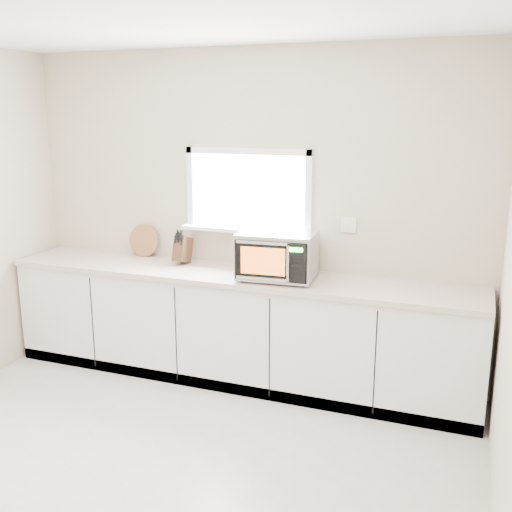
% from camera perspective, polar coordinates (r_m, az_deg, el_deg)
% --- Properties ---
extents(ground, '(4.00, 4.00, 0.00)m').
position_cam_1_polar(ground, '(3.86, -12.32, -21.31)').
color(ground, beige).
rests_on(ground, ground).
extents(back_wall, '(4.00, 0.17, 2.70)m').
position_cam_1_polar(back_wall, '(5.02, -0.69, 4.13)').
color(back_wall, beige).
rests_on(back_wall, ground).
extents(cabinets, '(3.92, 0.60, 0.88)m').
position_cam_1_polar(cabinets, '(4.99, -1.91, -6.91)').
color(cabinets, silver).
rests_on(cabinets, ground).
extents(countertop, '(3.92, 0.64, 0.04)m').
position_cam_1_polar(countertop, '(4.84, -2.00, -1.85)').
color(countertop, beige).
rests_on(countertop, cabinets).
extents(microwave, '(0.61, 0.49, 0.37)m').
position_cam_1_polar(microwave, '(4.63, 2.08, 0.16)').
color(microwave, black).
rests_on(microwave, countertop).
extents(knife_block, '(0.12, 0.22, 0.30)m').
position_cam_1_polar(knife_block, '(5.14, -7.01, 0.69)').
color(knife_block, '#482B19').
rests_on(knife_block, countertop).
extents(cutting_board, '(0.29, 0.07, 0.29)m').
position_cam_1_polar(cutting_board, '(5.46, -10.62, 1.47)').
color(cutting_board, '#A57140').
rests_on(cutting_board, countertop).
extents(coffee_grinder, '(0.15, 0.15, 0.22)m').
position_cam_1_polar(coffee_grinder, '(4.75, 0.70, -0.54)').
color(coffee_grinder, '#A7AAAF').
rests_on(coffee_grinder, countertop).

